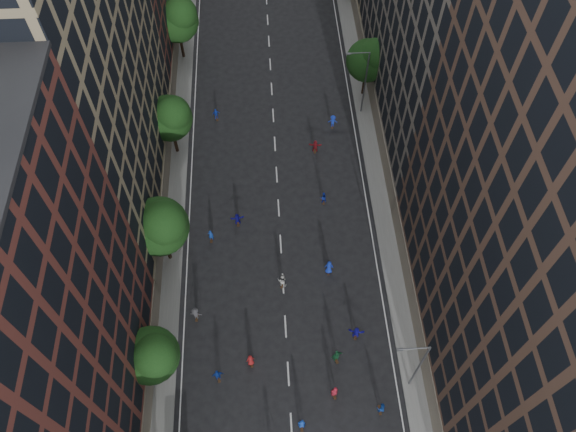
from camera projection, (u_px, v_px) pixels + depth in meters
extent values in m
plane|color=black|center=(275.00, 147.00, 64.68)|extent=(240.00, 240.00, 0.00)
cube|color=slate|center=(174.00, 104.00, 68.37)|extent=(4.00, 105.00, 0.15)
cube|color=slate|center=(369.00, 96.00, 69.13)|extent=(4.00, 105.00, 0.15)
cube|color=#867658|center=(48.00, 70.00, 47.15)|extent=(14.00, 26.00, 34.00)
cylinder|color=black|center=(159.00, 369.00, 48.46)|extent=(0.36, 0.36, 3.70)
sphere|color=black|center=(151.00, 355.00, 45.66)|extent=(4.80, 4.80, 4.80)
sphere|color=black|center=(155.00, 355.00, 44.41)|extent=(3.60, 3.60, 3.60)
cylinder|color=black|center=(167.00, 247.00, 54.85)|extent=(0.36, 0.36, 4.22)
sphere|color=black|center=(159.00, 226.00, 51.65)|extent=(5.60, 5.60, 5.60)
sphere|color=black|center=(164.00, 223.00, 50.20)|extent=(4.20, 4.20, 4.20)
cylinder|color=black|center=(175.00, 140.00, 62.71)|extent=(0.36, 0.36, 3.87)
sphere|color=black|center=(169.00, 118.00, 59.78)|extent=(5.00, 5.00, 5.00)
sphere|color=black|center=(173.00, 113.00, 58.48)|extent=(3.75, 3.75, 3.75)
cylinder|color=black|center=(181.00, 45.00, 71.45)|extent=(0.36, 0.36, 4.05)
sphere|color=black|center=(177.00, 20.00, 68.38)|extent=(5.40, 5.40, 5.40)
sphere|color=black|center=(180.00, 14.00, 66.98)|extent=(4.05, 4.05, 4.05)
cylinder|color=black|center=(364.00, 82.00, 67.88)|extent=(0.36, 0.36, 3.74)
sphere|color=black|center=(367.00, 60.00, 65.05)|extent=(5.00, 5.00, 5.00)
sphere|color=black|center=(375.00, 55.00, 63.75)|extent=(3.75, 3.75, 3.75)
cylinder|color=#595B60|center=(419.00, 367.00, 45.84)|extent=(0.18, 0.18, 9.00)
cylinder|color=#595B60|center=(414.00, 348.00, 42.05)|extent=(2.40, 0.12, 0.12)
cube|color=#595B60|center=(400.00, 349.00, 42.06)|extent=(0.50, 0.22, 0.15)
cylinder|color=#595B60|center=(365.00, 84.00, 64.02)|extent=(0.18, 0.18, 9.00)
cylinder|color=#595B60|center=(359.00, 53.00, 60.23)|extent=(2.40, 0.12, 0.12)
cube|color=#595B60|center=(348.00, 54.00, 60.23)|extent=(0.50, 0.22, 0.15)
imported|color=#1742BD|center=(302.00, 424.00, 46.80)|extent=(0.70, 0.48, 1.86)
imported|color=navy|center=(381.00, 408.00, 47.66)|extent=(0.79, 0.62, 1.60)
imported|color=#13329B|center=(218.00, 375.00, 49.12)|extent=(1.10, 0.62, 1.77)
imported|color=#1E17BD|center=(356.00, 333.00, 51.37)|extent=(1.55, 0.77, 1.61)
imported|color=maroon|center=(251.00, 360.00, 49.95)|extent=(0.87, 0.68, 1.58)
imported|color=#AB1C2E|center=(334.00, 392.00, 48.25)|extent=(0.79, 0.62, 1.91)
imported|color=beige|center=(282.00, 281.00, 54.20)|extent=(1.03, 0.90, 1.80)
imported|color=#434248|center=(196.00, 314.00, 52.33)|extent=(1.19, 0.79, 1.72)
imported|color=#1A5831|center=(337.00, 356.00, 49.99)|extent=(1.23, 0.83, 1.94)
imported|color=#161191|center=(237.00, 219.00, 58.25)|extent=(1.50, 0.64, 1.57)
imported|color=#1630B8|center=(329.00, 267.00, 54.99)|extent=(0.95, 0.69, 1.81)
imported|color=#153FB0|center=(211.00, 235.00, 57.16)|extent=(0.61, 0.43, 1.57)
imported|color=#1327A0|center=(323.00, 198.00, 59.81)|extent=(0.82, 0.70, 1.49)
imported|color=#1731BD|center=(333.00, 121.00, 65.75)|extent=(1.16, 0.77, 1.68)
imported|color=#1737BC|center=(216.00, 114.00, 66.48)|extent=(0.96, 0.59, 1.54)
imported|color=maroon|center=(315.00, 146.00, 63.70)|extent=(1.55, 0.66, 1.61)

